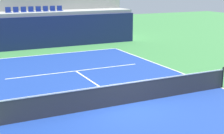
% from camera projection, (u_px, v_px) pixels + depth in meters
% --- Properties ---
extents(ground_plane, '(80.00, 80.00, 0.00)m').
position_uv_depth(ground_plane, '(126.00, 104.00, 14.55)').
color(ground_plane, '#387A3D').
extents(court_surface, '(11.00, 24.00, 0.01)m').
position_uv_depth(court_surface, '(126.00, 104.00, 14.54)').
color(court_surface, navy).
rests_on(court_surface, ground_plane).
extents(baseline_far, '(11.00, 0.10, 0.00)m').
position_uv_depth(baseline_far, '(50.00, 54.00, 24.97)').
color(baseline_far, white).
rests_on(baseline_far, court_surface).
extents(sideline_right, '(0.10, 24.00, 0.00)m').
position_uv_depth(sideline_right, '(221.00, 88.00, 16.86)').
color(sideline_right, white).
rests_on(sideline_right, court_surface).
extents(service_line_far, '(8.26, 0.10, 0.00)m').
position_uv_depth(service_line_far, '(76.00, 71.00, 20.13)').
color(service_line_far, white).
rests_on(service_line_far, court_surface).
extents(centre_service_line, '(0.10, 6.40, 0.00)m').
position_uv_depth(centre_service_line, '(97.00, 85.00, 17.34)').
color(centre_service_line, white).
rests_on(centre_service_line, court_surface).
extents(back_wall, '(17.05, 0.30, 2.59)m').
position_uv_depth(back_wall, '(40.00, 33.00, 27.05)').
color(back_wall, navy).
rests_on(back_wall, ground_plane).
extents(stands_tier_lower, '(17.05, 2.40, 2.88)m').
position_uv_depth(stands_tier_lower, '(36.00, 29.00, 28.20)').
color(stands_tier_lower, '#9E9E99').
rests_on(stands_tier_lower, ground_plane).
extents(stands_tier_upper, '(17.05, 2.40, 3.95)m').
position_uv_depth(stands_tier_upper, '(30.00, 20.00, 30.16)').
color(stands_tier_upper, '#9E9E99').
rests_on(stands_tier_upper, ground_plane).
extents(seating_row_lower, '(4.77, 0.44, 0.44)m').
position_uv_depth(seating_row_lower, '(35.00, 10.00, 27.91)').
color(seating_row_lower, navy).
rests_on(seating_row_lower, stands_tier_lower).
extents(tennis_net, '(11.08, 0.08, 1.07)m').
position_uv_depth(tennis_net, '(126.00, 93.00, 14.42)').
color(tennis_net, black).
rests_on(tennis_net, court_surface).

